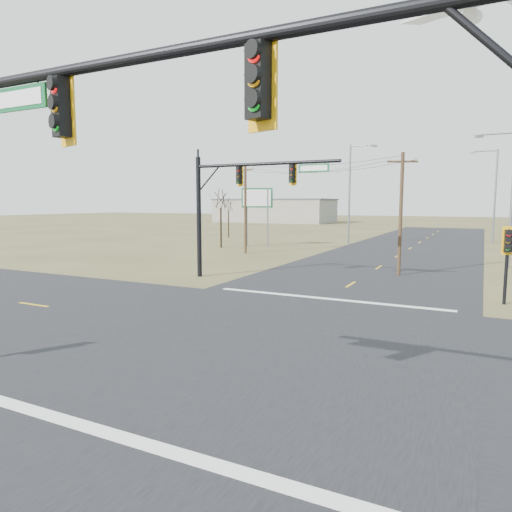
{
  "coord_description": "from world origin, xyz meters",
  "views": [
    {
      "loc": [
        6.85,
        -14.19,
        4.82
      ],
      "look_at": [
        -0.75,
        1.0,
        2.83
      ],
      "focal_mm": 32.0,
      "sensor_mm": 36.0,
      "label": 1
    }
  ],
  "objects": [
    {
      "name": "stop_bar_far",
      "position": [
        0.0,
        7.5,
        0.03
      ],
      "size": [
        12.0,
        0.4,
        0.01
      ],
      "primitive_type": "cube",
      "color": "silver",
      "rests_on": "road_ns"
    },
    {
      "name": "utility_pole_far",
      "position": [
        -13.5,
        24.25,
        4.44
      ],
      "size": [
        1.94,
        0.97,
        8.49
      ],
      "rotation": [
        0.0,
        0.0,
        -0.43
      ],
      "color": "#48341F",
      "rests_on": "ground"
    },
    {
      "name": "road_ns",
      "position": [
        0.0,
        0.0,
        0.01
      ],
      "size": [
        14.0,
        160.0,
        0.02
      ],
      "primitive_type": "cube",
      "color": "black",
      "rests_on": "ground"
    },
    {
      "name": "streetlight_b",
      "position": [
        7.63,
        47.29,
        6.24
      ],
      "size": [
        3.11,
        0.48,
        11.11
      ],
      "rotation": [
        0.0,
        0.0,
        -0.37
      ],
      "color": "slate",
      "rests_on": "ground"
    },
    {
      "name": "mast_arm_near",
      "position": [
        4.31,
        -8.12,
        5.62
      ],
      "size": [
        11.24,
        0.55,
        7.76
      ],
      "rotation": [
        0.0,
        0.0,
        -0.29
      ],
      "color": "black",
      "rests_on": "ground"
    },
    {
      "name": "utility_pole_near",
      "position": [
        1.92,
        16.94,
        4.25
      ],
      "size": [
        1.84,
        0.94,
        8.07
      ],
      "rotation": [
        0.0,
        0.0,
        0.43
      ],
      "color": "#48341F",
      "rests_on": "ground"
    },
    {
      "name": "pedestal_signal_ne",
      "position": [
        7.9,
        10.03,
        2.78
      ],
      "size": [
        0.62,
        0.52,
        3.75
      ],
      "rotation": [
        0.0,
        0.0,
        0.17
      ],
      "color": "black",
      "rests_on": "ground"
    },
    {
      "name": "road_ew",
      "position": [
        0.0,
        0.0,
        0.01
      ],
      "size": [
        160.0,
        14.0,
        0.02
      ],
      "primitive_type": "cube",
      "color": "black",
      "rests_on": "ground"
    },
    {
      "name": "streetlight_c",
      "position": [
        -7.12,
        38.61,
        6.45
      ],
      "size": [
        3.21,
        0.47,
        11.47
      ],
      "rotation": [
        0.0,
        0.0,
        0.32
      ],
      "color": "slate",
      "rests_on": "ground"
    },
    {
      "name": "bare_tree_b",
      "position": [
        -24.98,
        40.91,
        4.63
      ],
      "size": [
        2.84,
        2.84,
        5.79
      ],
      "rotation": [
        0.0,
        0.0,
        -0.3
      ],
      "color": "black",
      "rests_on": "ground"
    },
    {
      "name": "highway_sign",
      "position": [
        -15.61,
        31.0,
        4.52
      ],
      "size": [
        3.24,
        1.28,
        6.43
      ],
      "rotation": [
        0.0,
        0.0,
        0.36
      ],
      "color": "slate",
      "rests_on": "ground"
    },
    {
      "name": "streetlight_a",
      "position": [
        8.38,
        24.42,
        5.64
      ],
      "size": [
        2.82,
        0.46,
        10.05
      ],
      "rotation": [
        0.0,
        0.0,
        0.44
      ],
      "color": "slate",
      "rests_on": "ground"
    },
    {
      "name": "warehouse_left",
      "position": [
        -40.0,
        90.0,
        2.75
      ],
      "size": [
        28.0,
        14.0,
        5.5
      ],
      "primitive_type": "cube",
      "color": "gray",
      "rests_on": "ground"
    },
    {
      "name": "mast_arm_far",
      "position": [
        -6.89,
        10.66,
        5.53
      ],
      "size": [
        9.52,
        0.58,
        7.72
      ],
      "rotation": [
        0.0,
        0.0,
        -0.37
      ],
      "color": "black",
      "rests_on": "ground"
    },
    {
      "name": "stop_bar_near",
      "position": [
        0.0,
        -7.5,
        0.03
      ],
      "size": [
        12.0,
        0.4,
        0.01
      ],
      "primitive_type": "cube",
      "color": "silver",
      "rests_on": "road_ns"
    },
    {
      "name": "bare_tree_a",
      "position": [
        -18.48,
        28.02,
        5.35
      ],
      "size": [
        3.57,
        3.57,
        6.76
      ],
      "rotation": [
        0.0,
        0.0,
        0.37
      ],
      "color": "black",
      "rests_on": "ground"
    },
    {
      "name": "ground",
      "position": [
        0.0,
        0.0,
        0.0
      ],
      "size": [
        320.0,
        320.0,
        0.0
      ],
      "primitive_type": "plane",
      "color": "brown",
      "rests_on": "ground"
    }
  ]
}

